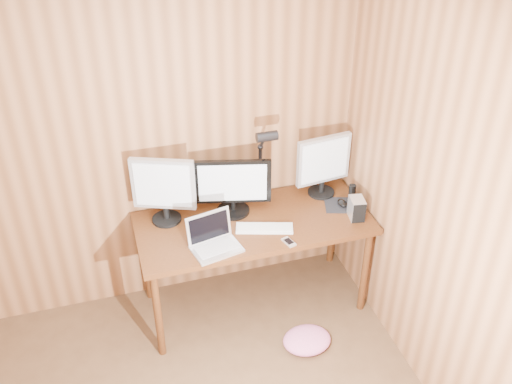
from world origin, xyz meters
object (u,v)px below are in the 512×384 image
monitor_right (323,164)px  monitor_center (233,186)px  desk (251,229)px  monitor_left (164,188)px  desk_lamp (264,154)px  keyboard (264,228)px  laptop (213,239)px  speaker (352,192)px  hard_drive (357,208)px  phone (289,242)px  mouse (342,203)px

monitor_right → monitor_center: bearing=176.3°
desk → monitor_left: bearing=168.6°
monitor_left → desk_lamp: 0.72m
desk → keyboard: 0.23m
monitor_center → monitor_right: 0.68m
keyboard → laptop: bearing=-150.5°
monitor_center → desk: bearing=-22.7°
desk_lamp → laptop: bearing=-123.5°
monitor_left → speaker: bearing=16.6°
hard_drive → desk_lamp: bearing=154.9°
monitor_center → phone: 0.55m
laptop → keyboard: laptop is taller
phone → speaker: (0.61, 0.35, 0.05)m
monitor_center → monitor_left: bearing=-170.1°
monitor_left → desk_lamp: bearing=25.1°
monitor_right → laptop: (-0.90, -0.38, -0.20)m
monitor_left → laptop: size_ratio=1.38×
desk → laptop: bearing=-141.8°
monitor_right → desk_lamp: desk_lamp is taller
laptop → keyboard: size_ratio=0.87×
desk_lamp → keyboard: bearing=-91.0°
monitor_left → laptop: 0.49m
monitor_center → hard_drive: 0.86m
desk_lamp → mouse: bearing=-7.7°
phone → desk_lamp: size_ratio=0.18×
monitor_left → laptop: bearing=-34.9°
keyboard → desk_lamp: bearing=91.0°
laptop → speaker: 1.11m
desk → hard_drive: (0.69, -0.23, 0.20)m
laptop → phone: bearing=-25.2°
desk → monitor_left: monitor_left is taller
mouse → phone: bearing=-119.9°
keyboard → speaker: 0.73m
speaker → desk: bearing=178.7°
phone → desk_lamp: (-0.01, 0.52, 0.38)m
monitor_center → keyboard: (0.15, -0.26, -0.20)m
hard_drive → speaker: (0.07, 0.22, -0.02)m
keyboard → desk_lamp: size_ratio=0.64×
monitor_left → phone: (0.72, -0.48, -0.25)m
mouse → desk_lamp: bearing=-173.0°
phone → speaker: speaker is taller
laptop → monitor_right: bearing=10.3°
speaker → phone: bearing=-150.1°
monitor_right → phone: (-0.43, -0.49, -0.24)m
laptop → speaker: laptop is taller
speaker → desk_lamp: (-0.62, 0.17, 0.33)m
monitor_right → speaker: size_ratio=3.87×
desk → desk_lamp: size_ratio=2.56×
hard_drive → keyboard: bearing=-175.0°
mouse → monitor_right: bearing=143.7°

